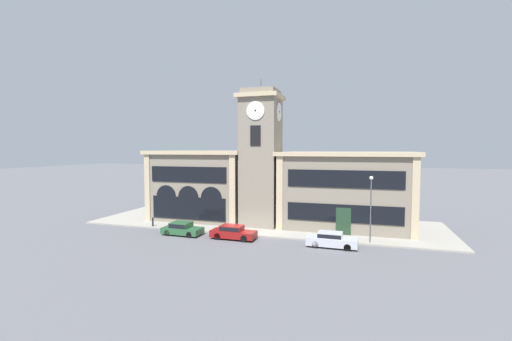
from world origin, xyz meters
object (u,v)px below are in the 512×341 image
object	(u,v)px
street_lamp	(371,200)
parked_car_far	(331,239)
parked_car_mid	(233,232)
parked_car_near	(182,228)
fire_hydrant	(340,236)
bollard	(153,222)

from	to	relation	value
street_lamp	parked_car_far	bearing A→B (deg)	-147.14
parked_car_mid	street_lamp	world-z (taller)	street_lamp
parked_car_near	street_lamp	bearing A→B (deg)	8.22
parked_car_mid	fire_hydrant	xyz separation A→B (m)	(10.23, 2.09, -0.15)
parked_car_near	fire_hydrant	xyz separation A→B (m)	(15.93, 2.09, -0.12)
parked_car_near	parked_car_far	distance (m)	15.33
parked_car_far	fire_hydrant	size ratio (longest dim) A/B	5.28
street_lamp	bollard	size ratio (longest dim) A/B	5.92
parked_car_mid	parked_car_far	xyz separation A→B (m)	(9.62, -0.00, 0.00)
parked_car_mid	parked_car_far	bearing A→B (deg)	1.52
parked_car_near	bollard	xyz separation A→B (m)	(-4.86, 2.00, -0.03)
bollard	parked_car_far	bearing A→B (deg)	-5.65
street_lamp	fire_hydrant	bearing A→B (deg)	-177.79
parked_car_far	fire_hydrant	world-z (taller)	parked_car_far
parked_car_near	parked_car_mid	size ratio (longest dim) A/B	0.92
parked_car_mid	fire_hydrant	size ratio (longest dim) A/B	5.26
bollard	fire_hydrant	world-z (taller)	bollard
parked_car_near	bollard	bearing A→B (deg)	159.19
street_lamp	bollard	bearing A→B (deg)	-179.51
parked_car_near	parked_car_far	world-z (taller)	parked_car_far
parked_car_near	bollard	world-z (taller)	parked_car_near
street_lamp	fire_hydrant	size ratio (longest dim) A/B	7.22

